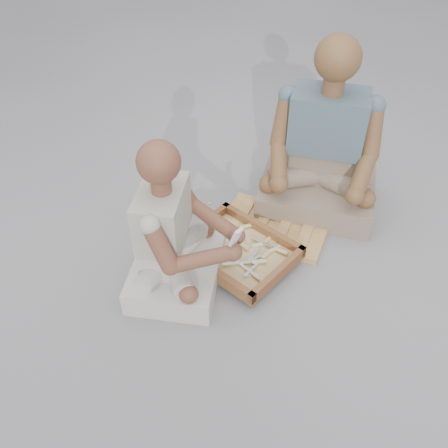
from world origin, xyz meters
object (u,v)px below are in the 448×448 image
at_px(carved_panel, 274,227).
at_px(companion, 322,156).
at_px(tool_tray, 238,251).
at_px(craftsman, 173,240).

distance_m(carved_panel, companion, 0.47).
bearing_deg(tool_tray, companion, 67.89).
bearing_deg(tool_tray, carved_panel, 71.20).
height_order(craftsman, companion, companion).
bearing_deg(craftsman, carved_panel, 134.67).
relative_size(carved_panel, tool_tray, 0.87).
height_order(carved_panel, craftsman, craftsman).
height_order(carved_panel, tool_tray, tool_tray).
height_order(tool_tray, craftsman, craftsman).
xyz_separation_m(carved_panel, tool_tray, (-0.10, -0.30, 0.04)).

